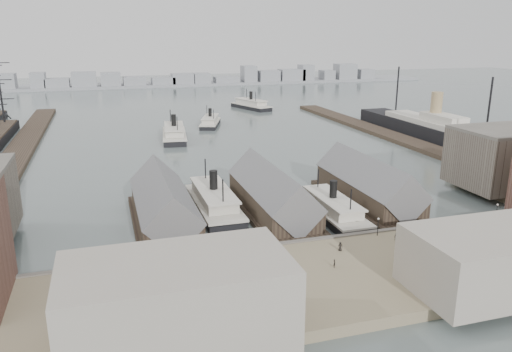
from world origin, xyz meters
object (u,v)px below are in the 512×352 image
object	(u,v)px
horse_cart_left	(98,286)
horse_cart_center	(280,276)
tram	(492,232)
ferry_docked_west	(214,201)
ocean_steamer	(434,130)
horse_cart_right	(472,261)

from	to	relation	value
horse_cart_left	horse_cart_center	world-z (taller)	horse_cart_left
horse_cart_center	tram	bearing A→B (deg)	-63.38
ferry_docked_west	horse_cart_left	bearing A→B (deg)	-126.33
ocean_steamer	horse_cart_left	distance (m)	162.50
horse_cart_right	tram	bearing A→B (deg)	-42.76
ocean_steamer	tram	world-z (taller)	ocean_steamer
tram	ferry_docked_west	bearing A→B (deg)	141.56
ocean_steamer	horse_cart_left	size ratio (longest dim) A/B	20.32
ocean_steamer	horse_cart_center	bearing A→B (deg)	-136.01
ocean_steamer	horse_cart_right	size ratio (longest dim) A/B	20.49
tram	horse_cart_left	xyz separation A→B (m)	(-76.03, 1.97, -1.16)
ocean_steamer	horse_cart_right	distance (m)	124.36
tram	horse_cart_center	bearing A→B (deg)	-175.65
ferry_docked_west	horse_cart_right	world-z (taller)	ferry_docked_west
ferry_docked_west	horse_cart_left	size ratio (longest dim) A/B	6.34
tram	horse_cart_right	world-z (taller)	tram
horse_cart_right	ferry_docked_west	bearing A→B (deg)	50.05
horse_cart_left	ferry_docked_west	bearing A→B (deg)	-24.31
ocean_steamer	horse_cart_center	distance (m)	142.97
tram	horse_cart_left	bearing A→B (deg)	179.00
tram	horse_cart_center	xyz separation A→B (m)	(-46.47, -3.14, -1.23)
ocean_steamer	horse_cart_center	xyz separation A→B (m)	(-102.86, -99.29, -1.47)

